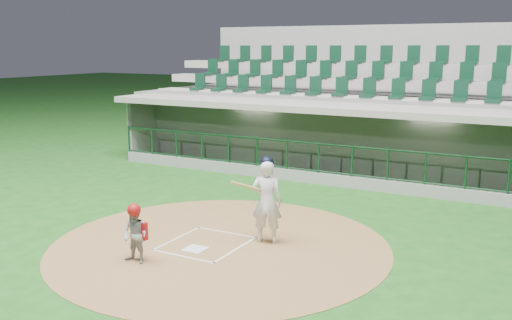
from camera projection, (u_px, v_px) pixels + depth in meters
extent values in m
plane|color=#174B15|center=(213.00, 240.00, 12.43)|extent=(120.00, 120.00, 0.00)
cylinder|color=brown|center=(220.00, 245.00, 12.12)|extent=(7.20, 7.20, 0.01)
cube|color=silver|center=(195.00, 249.00, 11.83)|extent=(0.43, 0.43, 0.02)
cube|color=silver|center=(177.00, 238.00, 12.52)|extent=(0.05, 1.80, 0.01)
cube|color=white|center=(236.00, 250.00, 11.82)|extent=(0.05, 1.80, 0.01)
cube|color=silver|center=(227.00, 232.00, 12.90)|extent=(1.55, 0.05, 0.01)
cube|color=white|center=(182.00, 256.00, 11.44)|extent=(1.55, 0.05, 0.01)
cube|color=gray|center=(335.00, 190.00, 19.00)|extent=(15.00, 3.00, 0.10)
cube|color=slate|center=(353.00, 142.00, 20.10)|extent=(15.00, 0.20, 2.70)
cube|color=beige|center=(352.00, 135.00, 19.95)|extent=(13.50, 0.04, 0.90)
cube|color=slate|center=(155.00, 133.00, 22.24)|extent=(0.20, 3.00, 2.70)
cube|color=gray|center=(335.00, 105.00, 18.23)|extent=(15.40, 3.50, 0.20)
cube|color=gray|center=(318.00, 179.00, 17.53)|extent=(15.00, 0.15, 0.40)
cube|color=black|center=(319.00, 128.00, 17.22)|extent=(15.00, 0.01, 0.95)
cube|color=brown|center=(346.00, 176.00, 19.85)|extent=(12.75, 0.40, 0.45)
cube|color=white|center=(257.00, 104.00, 19.87)|extent=(1.30, 0.35, 0.04)
cube|color=white|center=(432.00, 114.00, 17.06)|extent=(1.30, 0.35, 0.04)
imported|color=#A51B11|center=(229.00, 146.00, 21.89)|extent=(1.31, 0.99, 1.80)
imported|color=#A61611|center=(322.00, 155.00, 19.98)|extent=(1.16, 0.70, 1.86)
imported|color=#AA1217|center=(412.00, 169.00, 18.32)|extent=(0.85, 0.64, 1.58)
imported|color=#B31314|center=(460.00, 170.00, 17.53)|extent=(1.72, 0.65, 1.82)
cube|color=slate|center=(368.00, 128.00, 21.47)|extent=(17.00, 6.50, 2.50)
cube|color=#AAA599|center=(356.00, 100.00, 19.95)|extent=(16.60, 0.95, 0.30)
cube|color=gray|center=(365.00, 83.00, 20.66)|extent=(16.60, 0.95, 0.30)
cube|color=gray|center=(373.00, 67.00, 21.37)|extent=(16.60, 0.95, 0.30)
cube|color=gray|center=(393.00, 86.00, 24.08)|extent=(17.00, 0.25, 5.05)
imported|color=silver|center=(267.00, 202.00, 12.12)|extent=(0.75, 0.59, 1.81)
sphere|color=black|center=(267.00, 163.00, 11.95)|extent=(0.28, 0.28, 0.28)
cylinder|color=tan|center=(251.00, 187.00, 11.95)|extent=(0.58, 0.79, 0.39)
imported|color=#99999E|center=(135.00, 235.00, 11.03)|extent=(0.54, 0.43, 1.11)
sphere|color=#9E1111|center=(134.00, 210.00, 10.93)|extent=(0.26, 0.26, 0.26)
cube|color=#A81218|center=(140.00, 230.00, 11.15)|extent=(0.32, 0.10, 0.35)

